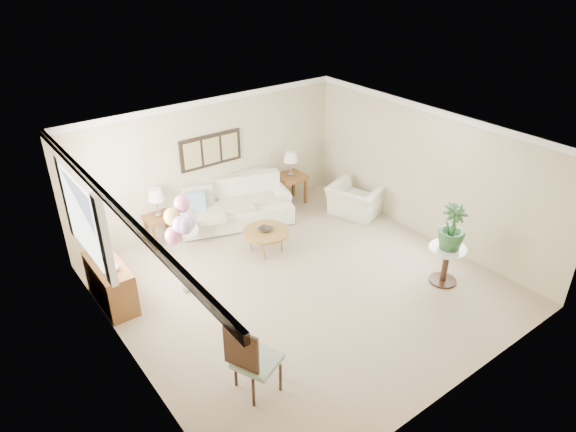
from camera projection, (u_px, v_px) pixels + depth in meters
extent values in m
plane|color=tan|center=(303.00, 285.00, 8.82)|extent=(6.00, 6.00, 0.00)
cube|color=#BDB094|center=(211.00, 162.00, 10.31)|extent=(6.00, 0.04, 2.60)
cube|color=#BDB094|center=(461.00, 316.00, 6.09)|extent=(6.00, 0.04, 2.60)
cube|color=#BDB094|center=(122.00, 286.00, 6.61)|extent=(0.04, 6.00, 2.60)
cube|color=#BDB094|center=(427.00, 173.00, 9.79)|extent=(0.04, 6.00, 2.60)
cube|color=white|center=(305.00, 143.00, 7.58)|extent=(6.00, 6.00, 0.02)
cube|color=white|center=(207.00, 101.00, 9.69)|extent=(6.00, 0.06, 0.12)
cube|color=white|center=(108.00, 200.00, 6.04)|extent=(0.06, 6.00, 0.12)
cube|color=white|center=(435.00, 110.00, 9.18)|extent=(0.06, 6.00, 0.12)
cube|color=white|center=(82.00, 218.00, 7.51)|extent=(0.04, 1.40, 1.20)
cube|color=white|center=(105.00, 241.00, 6.94)|extent=(0.10, 0.22, 1.40)
cube|color=white|center=(67.00, 196.00, 8.13)|extent=(0.10, 0.22, 1.40)
cube|color=black|center=(211.00, 150.00, 10.17)|extent=(1.35, 0.04, 0.65)
cube|color=#8C8C59|center=(192.00, 155.00, 9.93)|extent=(0.36, 0.02, 0.52)
cube|color=#8C8C59|center=(211.00, 151.00, 10.15)|extent=(0.36, 0.02, 0.52)
cube|color=#8C8C59|center=(230.00, 146.00, 10.37)|extent=(0.36, 0.02, 0.52)
cube|color=white|center=(235.00, 214.00, 10.62)|extent=(2.49, 1.63, 0.38)
cube|color=white|center=(225.00, 190.00, 10.66)|extent=(2.26, 0.95, 0.58)
cylinder|color=white|center=(186.00, 219.00, 9.92)|extent=(0.62, 1.00, 0.34)
cylinder|color=white|center=(278.00, 189.00, 11.09)|extent=(0.62, 1.00, 0.34)
cube|color=#BEB69E|center=(207.00, 214.00, 10.12)|extent=(0.84, 0.92, 0.13)
cube|color=#BEB69E|center=(236.00, 205.00, 10.47)|extent=(0.84, 0.92, 0.13)
cube|color=#BEB69E|center=(263.00, 196.00, 10.82)|extent=(0.84, 0.92, 0.13)
cube|color=#7AA9CA|center=(195.00, 202.00, 10.05)|extent=(0.40, 0.13, 0.40)
cube|color=tan|center=(260.00, 182.00, 10.88)|extent=(0.40, 0.13, 0.40)
cube|color=#392215|center=(268.00, 184.00, 10.94)|extent=(0.36, 0.11, 0.36)
cube|color=white|center=(236.00, 222.00, 10.72)|extent=(2.10, 0.84, 0.04)
cube|color=brown|center=(159.00, 217.00, 9.81)|extent=(0.54, 0.49, 0.08)
cube|color=brown|center=(155.00, 238.00, 9.70)|extent=(0.05, 0.05, 0.51)
cube|color=brown|center=(175.00, 231.00, 9.93)|extent=(0.05, 0.05, 0.51)
cube|color=brown|center=(146.00, 230.00, 9.97)|extent=(0.05, 0.05, 0.51)
cube|color=brown|center=(167.00, 223.00, 10.20)|extent=(0.05, 0.05, 0.51)
cube|color=brown|center=(291.00, 177.00, 11.29)|extent=(0.61, 0.56, 0.09)
cube|color=brown|center=(288.00, 197.00, 11.16)|extent=(0.06, 0.06, 0.58)
cube|color=brown|center=(305.00, 191.00, 11.42)|extent=(0.06, 0.06, 0.58)
cube|color=brown|center=(276.00, 190.00, 11.47)|extent=(0.06, 0.06, 0.58)
cube|color=brown|center=(293.00, 185.00, 11.73)|extent=(0.06, 0.06, 0.58)
cylinder|color=gray|center=(159.00, 214.00, 9.78)|extent=(0.13, 0.13, 0.06)
cylinder|color=gray|center=(158.00, 207.00, 9.70)|extent=(0.04, 0.04, 0.28)
cone|color=silver|center=(156.00, 195.00, 9.58)|extent=(0.32, 0.32, 0.22)
cylinder|color=gray|center=(291.00, 174.00, 11.25)|extent=(0.13, 0.13, 0.05)
cylinder|color=gray|center=(291.00, 167.00, 11.18)|extent=(0.04, 0.04, 0.27)
cone|color=silver|center=(291.00, 157.00, 11.06)|extent=(0.31, 0.31, 0.22)
cylinder|color=#9E7641|center=(266.00, 232.00, 9.59)|extent=(0.87, 0.87, 0.05)
cylinder|color=#9E7641|center=(269.00, 234.00, 9.95)|extent=(0.03, 0.03, 0.39)
cylinder|color=#9E7641|center=(251.00, 241.00, 9.73)|extent=(0.03, 0.03, 0.39)
cylinder|color=#9E7641|center=(264.00, 250.00, 9.44)|extent=(0.03, 0.03, 0.39)
cylinder|color=#9E7641|center=(281.00, 243.00, 9.66)|extent=(0.03, 0.03, 0.39)
imported|color=black|center=(265.00, 229.00, 9.56)|extent=(0.33, 0.33, 0.06)
imported|color=white|center=(355.00, 200.00, 10.93)|extent=(1.17, 1.25, 0.67)
cylinder|color=silver|center=(448.00, 249.00, 8.60)|extent=(0.64, 0.64, 0.04)
cylinder|color=#361F14|center=(445.00, 266.00, 8.76)|extent=(0.11, 0.11, 0.64)
cylinder|color=#361F14|center=(442.00, 281.00, 8.91)|extent=(0.47, 0.47, 0.01)
imported|color=#214D25|center=(452.00, 227.00, 8.39)|extent=(0.53, 0.53, 0.81)
cube|color=#8FA48E|center=(257.00, 361.00, 6.59)|extent=(0.69, 0.69, 0.07)
cylinder|color=#361F14|center=(253.00, 393.00, 6.45)|extent=(0.04, 0.04, 0.44)
cylinder|color=#361F14|center=(280.00, 378.00, 6.67)|extent=(0.04, 0.04, 0.44)
cylinder|color=#361F14|center=(236.00, 373.00, 6.74)|extent=(0.04, 0.04, 0.44)
cylinder|color=#361F14|center=(262.00, 359.00, 6.97)|extent=(0.04, 0.04, 0.44)
cube|color=#361F14|center=(241.00, 350.00, 6.31)|extent=(0.24, 0.48, 0.58)
cube|color=brown|center=(111.00, 283.00, 8.24)|extent=(0.45, 1.20, 0.74)
cube|color=#361F14|center=(118.00, 292.00, 8.03)|extent=(0.46, 0.02, 0.70)
cube|color=#361F14|center=(105.00, 275.00, 8.45)|extent=(0.46, 0.02, 0.70)
imported|color=silver|center=(113.00, 266.00, 7.85)|extent=(0.23, 0.23, 0.18)
imported|color=#B2BDA8|center=(101.00, 250.00, 8.23)|extent=(0.25, 0.25, 0.21)
cube|color=gray|center=(187.00, 290.00, 8.63)|extent=(0.09, 0.09, 0.07)
ellipsoid|color=pink|center=(173.00, 236.00, 7.96)|extent=(0.26, 0.26, 0.30)
cylinder|color=silver|center=(181.00, 267.00, 8.32)|extent=(0.01, 0.01, 0.97)
ellipsoid|color=#B292D0|center=(187.00, 222.00, 7.99)|extent=(0.26, 0.26, 0.30)
cylinder|color=silver|center=(187.00, 260.00, 8.34)|extent=(0.01, 0.01, 1.14)
ellipsoid|color=#DAB051|center=(172.00, 217.00, 7.99)|extent=(0.26, 0.26, 0.30)
cylinder|color=silver|center=(180.00, 258.00, 8.34)|extent=(0.01, 0.01, 1.21)
ellipsoid|color=pink|center=(182.00, 204.00, 8.03)|extent=(0.26, 0.26, 0.30)
cylinder|color=silver|center=(185.00, 251.00, 8.36)|extent=(0.01, 0.01, 1.37)
ellipsoid|color=#B292D0|center=(185.00, 226.00, 7.91)|extent=(0.26, 0.26, 0.30)
cylinder|color=silver|center=(186.00, 262.00, 8.30)|extent=(0.01, 0.01, 1.12)
ellipsoid|color=#B292D0|center=(181.00, 225.00, 7.92)|extent=(0.26, 0.26, 0.30)
cylinder|color=silver|center=(184.00, 262.00, 8.30)|extent=(0.01, 0.01, 1.13)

